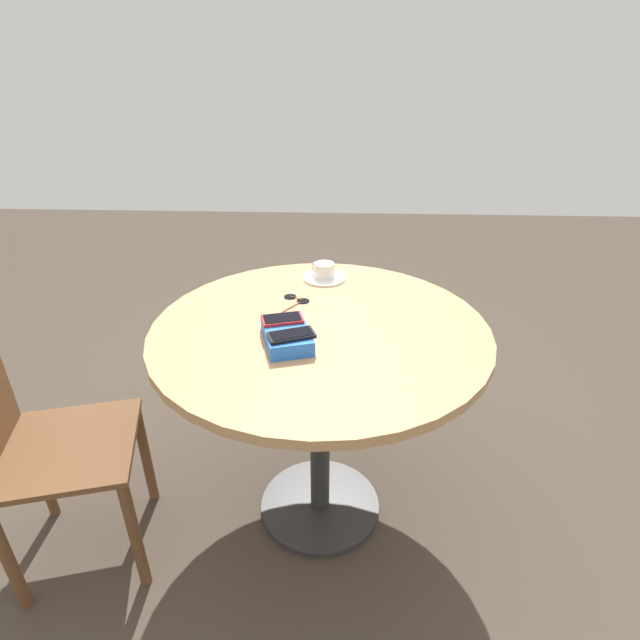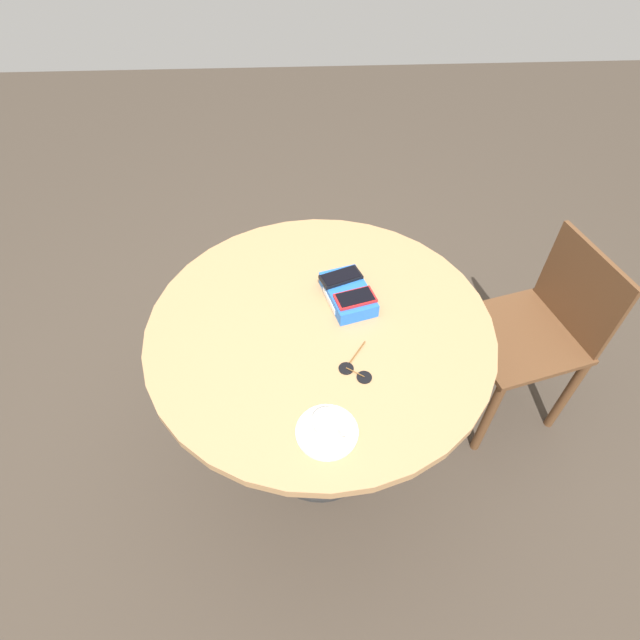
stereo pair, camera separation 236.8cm
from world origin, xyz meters
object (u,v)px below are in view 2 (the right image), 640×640
Objects in this scene: phone_black at (341,277)px; chair_near_window at (532,334)px; phone_red at (355,298)px; sunglasses at (355,370)px; saucer at (325,432)px; round_table at (320,351)px; phone_box at (348,294)px; coffee_cup at (326,426)px.

chair_near_window is at bearing 95.24° from phone_black.
phone_red is at bearing 20.96° from phone_black.
sunglasses is at bearing -4.68° from phone_red.
phone_red is 0.44m from saucer.
round_table is 1.28× the size of chair_near_window.
phone_black is 0.89× the size of saucer.
chair_near_window is (-0.12, 0.74, -0.37)m from phone_box.
saucer is 1.08m from chair_near_window.
phone_red is 0.84m from chair_near_window.
saucer is at bearing -55.08° from chair_near_window.
chair_near_window is (-0.59, 0.83, -0.38)m from coffee_cup.
saucer reaches higher than sunglasses.
saucer is 0.21m from sunglasses.
phone_red is 0.84× the size of saucer.
round_table is 0.20m from phone_box.
coffee_cup is at bearing -11.35° from phone_box.
saucer is at bearing -123.25° from coffee_cup.
sunglasses is (0.28, -0.00, -0.02)m from phone_box.
phone_black reaches higher than round_table.
round_table is 4.61× the size of phone_box.
coffee_cup is at bearing -0.31° from round_table.
saucer is (0.47, -0.10, -0.02)m from phone_box.
phone_black is at bearing -177.02° from sunglasses.
round_table is 7.81× the size of phone_red.
coffee_cup reaches higher than phone_box.
chair_near_window is (-0.22, 0.83, -0.22)m from round_table.
sunglasses is at bearing 153.38° from saucer.
sunglasses is (-0.19, 0.09, -0.00)m from saucer.
sunglasses is 0.91m from chair_near_window.
phone_black is 0.52m from coffee_cup.
phone_red is 0.24m from sunglasses.
saucer is at bearing -8.51° from phone_black.
coffee_cup is at bearing -8.25° from phone_black.
coffee_cup is 0.64× the size of sunglasses.
phone_red is 0.44m from coffee_cup.
phone_box reaches higher than sunglasses.
sunglasses is at bearing 2.98° from phone_black.
round_table is at bearing -62.65° from phone_red.
round_table is at bearing 179.34° from saucer.
coffee_cup is at bearing -14.73° from phone_red.
chair_near_window is (-0.07, 0.76, -0.40)m from phone_black.
chair_near_window is (-0.58, 0.84, -0.35)m from saucer.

